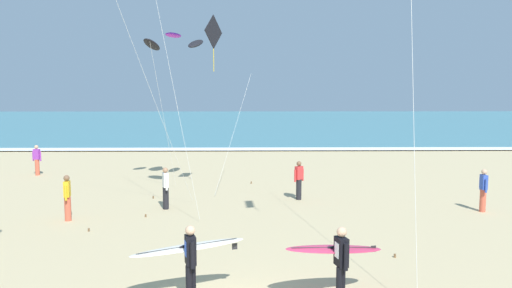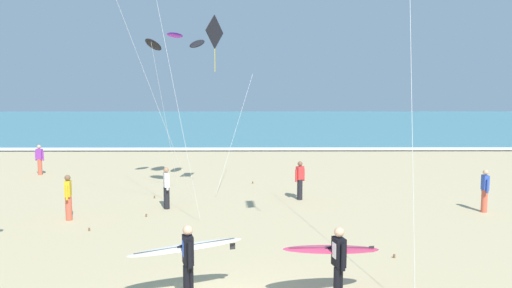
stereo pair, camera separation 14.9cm
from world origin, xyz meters
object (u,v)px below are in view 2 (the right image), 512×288
Objects in this scene: surfer_lead at (335,255)px; kite_arc_violet_far at (175,41)px; surfer_trailing at (187,253)px; bystander_purple_top at (40,160)px; kite_diamond_charcoal_high at (216,37)px; bystander_blue_top at (485,190)px; bystander_white_top at (166,188)px; bystander_red_top at (300,180)px; bystander_yellow_top at (68,197)px.

surfer_lead is 0.33× the size of kite_arc_violet_far.
surfer_trailing reaches higher than bystander_purple_top.
kite_arc_violet_far is at bearing 133.44° from kite_diamond_charcoal_high.
bystander_white_top is (-11.77, 0.59, 0.00)m from bystander_blue_top.
bystander_white_top is (-5.18, -1.55, 0.00)m from bystander_red_top.
bystander_yellow_top is 3.50m from bystander_white_top.
surfer_lead is 14.76m from kite_arc_violet_far.
kite_arc_violet_far reaches higher than surfer_lead.
surfer_lead is 0.30× the size of kite_diamond_charcoal_high.
surfer_trailing is 0.36× the size of kite_arc_violet_far.
surfer_lead is at bearing -51.02° from bystander_purple_top.
surfer_trailing is 0.34× the size of kite_diamond_charcoal_high.
kite_arc_violet_far is 0.93× the size of kite_diamond_charcoal_high.
surfer_lead is at bearing -40.04° from bystander_yellow_top.
surfer_lead and surfer_trailing have the same top height.
bystander_yellow_top is at bearing -158.93° from bystander_red_top.
surfer_trailing is 1.59× the size of bystander_red_top.
bystander_white_top is at bearing 102.60° from surfer_trailing.
surfer_trailing is 12.56m from bystander_blue_top.
bystander_yellow_top is at bearing -62.21° from bystander_purple_top.
surfer_lead is 10.58m from bystander_yellow_top.
kite_diamond_charcoal_high reaches higher than bystander_purple_top.
kite_arc_violet_far is at bearing 158.25° from bystander_blue_top.
surfer_lead is 1.43× the size of bystander_red_top.
surfer_lead is 3.15m from surfer_trailing.
bystander_purple_top and bystander_yellow_top have the same top height.
kite_diamond_charcoal_high is at bearing -46.56° from kite_arc_violet_far.
bystander_white_top is (7.94, -7.55, 0.00)m from bystander_purple_top.
kite_diamond_charcoal_high is at bearing -29.27° from bystander_purple_top.
surfer_lead is at bearing -59.36° from bystander_white_top.
bystander_blue_top is at bearing -22.42° from bystander_purple_top.
surfer_lead is 9.81m from bystander_white_top.
bystander_purple_top is 1.00× the size of bystander_blue_top.
surfer_trailing reaches higher than bystander_white_top.
bystander_purple_top is at bearing 155.44° from bystander_red_top.
kite_arc_violet_far is at bearing 99.43° from surfer_trailing.
bystander_white_top is at bearing -129.57° from kite_diamond_charcoal_high.
surfer_trailing is 11.80m from kite_diamond_charcoal_high.
surfer_trailing is 8.30m from bystander_yellow_top.
surfer_lead is at bearing -67.56° from kite_arc_violet_far.
surfer_lead is 1.43× the size of bystander_white_top.
surfer_trailing reaches higher than bystander_blue_top.
bystander_blue_top is 11.78m from bystander_white_top.
bystander_blue_top is (6.77, 7.85, -0.24)m from surfer_lead.
bystander_red_top is at bearing 88.97° from surfer_lead.
bystander_red_top is 8.87m from bystander_yellow_top.
bystander_white_top is at bearing 177.15° from bystander_blue_top.
bystander_red_top is at bearing 16.69° from bystander_white_top.
kite_arc_violet_far is 7.17m from bystander_white_top.
kite_arc_violet_far is 8.72m from bystander_yellow_top.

